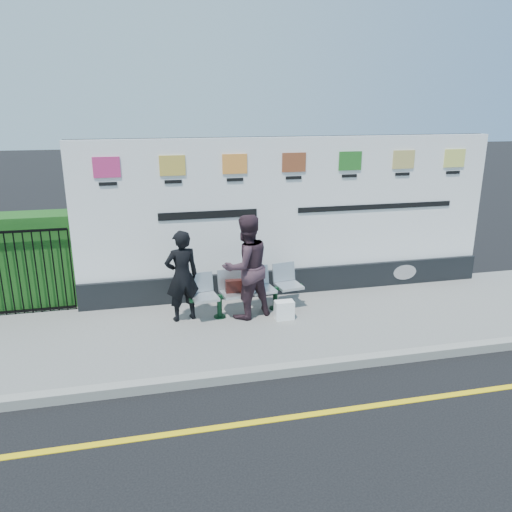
% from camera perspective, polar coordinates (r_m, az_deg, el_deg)
% --- Properties ---
extents(ground, '(80.00, 80.00, 0.00)m').
position_cam_1_polar(ground, '(6.65, 9.46, -17.06)').
color(ground, black).
extents(pavement, '(14.00, 3.00, 0.12)m').
position_cam_1_polar(pavement, '(8.67, 3.26, -7.80)').
color(pavement, slate).
rests_on(pavement, ground).
extents(kerb, '(14.00, 0.18, 0.14)m').
position_cam_1_polar(kerb, '(7.40, 6.53, -12.46)').
color(kerb, gray).
rests_on(kerb, ground).
extents(yellow_line, '(14.00, 0.10, 0.01)m').
position_cam_1_polar(yellow_line, '(6.64, 9.46, -17.04)').
color(yellow_line, yellow).
rests_on(yellow_line, ground).
extents(billboard, '(8.00, 0.30, 3.00)m').
position_cam_1_polar(billboard, '(9.58, 4.05, 3.24)').
color(billboard, black).
rests_on(billboard, pavement).
extents(hedge, '(2.35, 0.70, 1.70)m').
position_cam_1_polar(hedge, '(10.02, -25.86, -0.52)').
color(hedge, '#1B4F17').
rests_on(hedge, pavement).
extents(railing, '(2.05, 0.06, 1.54)m').
position_cam_1_polar(railing, '(9.63, -26.36, -1.76)').
color(railing, black).
rests_on(railing, pavement).
extents(bench, '(2.07, 0.81, 0.43)m').
position_cam_1_polar(bench, '(8.88, -0.92, -5.22)').
color(bench, silver).
rests_on(bench, pavement).
extents(woman_left, '(0.65, 0.50, 1.59)m').
position_cam_1_polar(woman_left, '(8.51, -8.46, -2.28)').
color(woman_left, black).
rests_on(woman_left, pavement).
extents(woman_right, '(1.06, 0.95, 1.82)m').
position_cam_1_polar(woman_right, '(8.52, -1.13, -1.24)').
color(woman_right, '#39252E').
rests_on(woman_right, pavement).
extents(handbag_brown, '(0.28, 0.12, 0.22)m').
position_cam_1_polar(handbag_brown, '(8.68, -2.57, -3.45)').
color(handbag_brown, black).
rests_on(handbag_brown, bench).
extents(carrier_bag_white, '(0.33, 0.20, 0.33)m').
position_cam_1_polar(carrier_bag_white, '(8.67, 3.24, -6.19)').
color(carrier_bag_white, white).
rests_on(carrier_bag_white, pavement).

